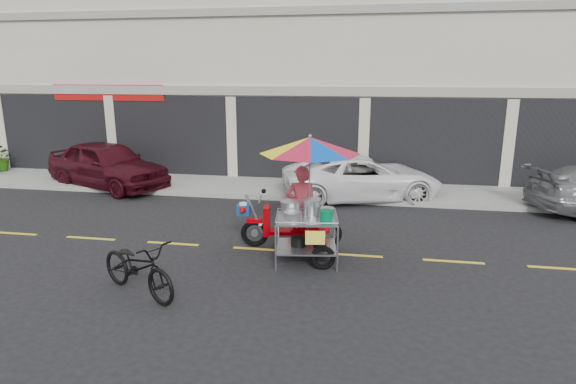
% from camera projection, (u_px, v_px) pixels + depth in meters
% --- Properties ---
extents(ground, '(90.00, 90.00, 0.00)m').
position_uv_depth(ground, '(354.00, 255.00, 10.03)').
color(ground, black).
extents(sidewalk, '(45.00, 3.00, 0.15)m').
position_uv_depth(sidewalk, '(361.00, 190.00, 15.27)').
color(sidewalk, gray).
rests_on(sidewalk, ground).
extents(shophouse_block, '(36.00, 8.11, 10.40)m').
position_uv_depth(shophouse_block, '(442.00, 58.00, 18.64)').
color(shophouse_block, beige).
rests_on(shophouse_block, ground).
extents(centerline, '(42.00, 0.10, 0.01)m').
position_uv_depth(centerline, '(354.00, 255.00, 10.03)').
color(centerline, gold).
rests_on(centerline, ground).
extents(maroon_sedan, '(4.87, 3.44, 1.54)m').
position_uv_depth(maroon_sedan, '(107.00, 165.00, 15.72)').
color(maroon_sedan, '#370813').
rests_on(maroon_sedan, ground).
extents(white_pickup, '(5.14, 3.47, 1.31)m').
position_uv_depth(white_pickup, '(362.00, 178.00, 14.32)').
color(white_pickup, white).
rests_on(white_pickup, ground).
extents(plant_tall, '(0.97, 0.85, 1.02)m').
position_uv_depth(plant_tall, '(1.00, 157.00, 17.68)').
color(plant_tall, '#25570F').
rests_on(plant_tall, sidewalk).
extents(near_bicycle, '(1.99, 1.50, 1.00)m').
position_uv_depth(near_bicycle, '(138.00, 267.00, 8.17)').
color(near_bicycle, black).
rests_on(near_bicycle, ground).
extents(food_vendor_rig, '(2.77, 2.23, 2.57)m').
position_uv_depth(food_vendor_rig, '(305.00, 180.00, 9.65)').
color(food_vendor_rig, black).
rests_on(food_vendor_rig, ground).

